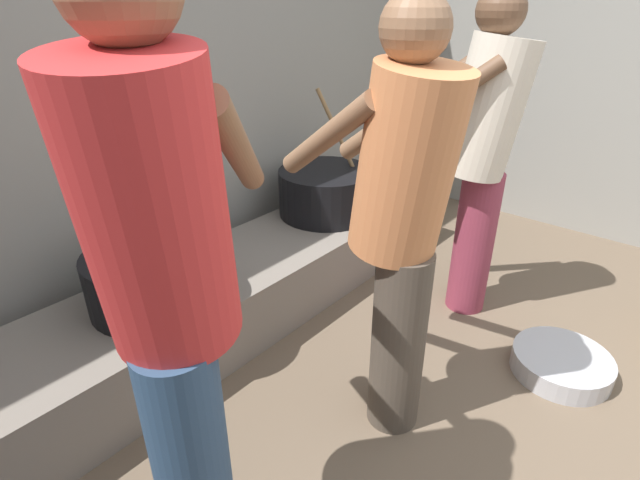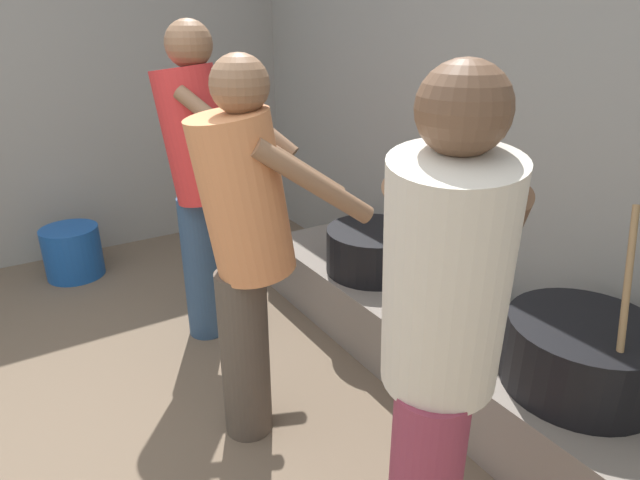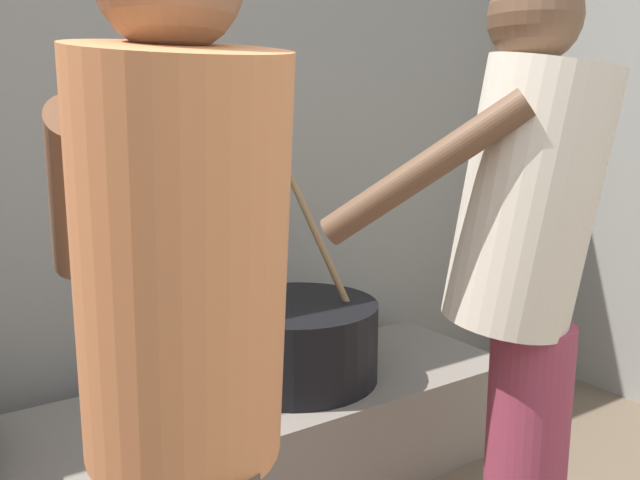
{
  "view_description": "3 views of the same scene",
  "coord_description": "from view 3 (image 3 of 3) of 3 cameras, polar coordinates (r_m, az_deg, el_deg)",
  "views": [
    {
      "loc": [
        -1.25,
        0.2,
        1.51
      ],
      "look_at": [
        -0.17,
        1.12,
        0.8
      ],
      "focal_mm": 27.2,
      "sensor_mm": 36.0,
      "label": 1
    },
    {
      "loc": [
        1.74,
        0.2,
        1.64
      ],
      "look_at": [
        0.46,
        1.0,
        1.01
      ],
      "focal_mm": 29.87,
      "sensor_mm": 36.0,
      "label": 2
    },
    {
      "loc": [
        -0.32,
        0.06,
        1.26
      ],
      "look_at": [
        0.59,
        1.4,
        0.94
      ],
      "focal_mm": 37.28,
      "sensor_mm": 36.0,
      "label": 3
    }
  ],
  "objects": [
    {
      "name": "cook_in_cream_shirt",
      "position": [
        1.64,
        17.03,
        -2.25
      ],
      "size": [
        0.67,
        0.7,
        1.57
      ],
      "color": "#8C3347",
      "rests_on": "ground_plane"
    },
    {
      "name": "cooking_pot_main",
      "position": [
        2.33,
        -2.01,
        -8.61
      ],
      "size": [
        0.56,
        0.56,
        0.72
      ],
      "color": "black",
      "rests_on": "hearth_ledge"
    },
    {
      "name": "cook_in_orange_shirt",
      "position": [
        1.02,
        -11.4,
        -11.16
      ],
      "size": [
        0.44,
        0.7,
        1.54
      ],
      "color": "#4C4238",
      "rests_on": "ground_plane"
    },
    {
      "name": "hearth_ledge",
      "position": [
        2.2,
        -15.89,
        -19.15
      ],
      "size": [
        2.71,
        0.6,
        0.34
      ],
      "primitive_type": "cube",
      "color": "slate",
      "rests_on": "ground_plane"
    }
  ]
}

